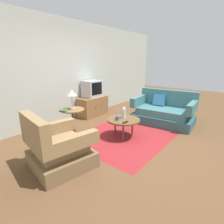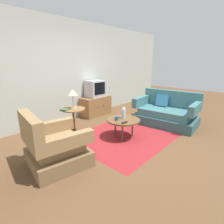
{
  "view_description": "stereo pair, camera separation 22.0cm",
  "coord_description": "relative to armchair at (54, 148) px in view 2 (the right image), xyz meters",
  "views": [
    {
      "loc": [
        -2.98,
        -1.89,
        1.64
      ],
      "look_at": [
        -0.08,
        0.44,
        0.55
      ],
      "focal_mm": 28.3,
      "sensor_mm": 36.0,
      "label": 1
    },
    {
      "loc": [
        -2.84,
        -2.06,
        1.64
      ],
      "look_at": [
        -0.08,
        0.44,
        0.55
      ],
      "focal_mm": 28.3,
      "sensor_mm": 36.0,
      "label": 2
    }
  ],
  "objects": [
    {
      "name": "back_wall",
      "position": [
        1.58,
        1.87,
        1.04
      ],
      "size": [
        9.0,
        0.12,
        2.7
      ],
      "primitive_type": "cube",
      "color": "#B2BCB2",
      "rests_on": "ground"
    },
    {
      "name": "side_table",
      "position": [
        1.02,
        0.88,
        0.12
      ],
      "size": [
        0.54,
        0.54,
        0.59
      ],
      "color": "olive",
      "rests_on": "ground"
    },
    {
      "name": "armchair",
      "position": [
        0.0,
        0.0,
        0.0
      ],
      "size": [
        1.01,
        1.0,
        0.9
      ],
      "rotation": [
        0.0,
        0.0,
        -1.74
      ],
      "color": "brown",
      "rests_on": "ground"
    },
    {
      "name": "couch",
      "position": [
        3.05,
        -0.43,
        -0.01
      ],
      "size": [
        1.05,
        1.63,
        0.86
      ],
      "rotation": [
        0.0,
        0.0,
        1.66
      ],
      "color": "#325C60",
      "rests_on": "ground"
    },
    {
      "name": "tv_remote_dark",
      "position": [
        1.42,
        -0.3,
        0.12
      ],
      "size": [
        0.15,
        0.05,
        0.02
      ],
      "rotation": [
        0.0,
        0.0,
        3.06
      ],
      "color": "black",
      "rests_on": "coffee_table"
    },
    {
      "name": "mug",
      "position": [
        1.45,
        -0.07,
        0.15
      ],
      "size": [
        0.12,
        0.07,
        0.08
      ],
      "color": "#335184",
      "rests_on": "coffee_table"
    },
    {
      "name": "table_lamp",
      "position": [
        1.02,
        0.87,
        0.64
      ],
      "size": [
        0.23,
        0.23,
        0.44
      ],
      "color": "#9E937A",
      "rests_on": "side_table"
    },
    {
      "name": "vase",
      "position": [
        1.65,
        -0.1,
        0.24
      ],
      "size": [
        0.08,
        0.08,
        0.28
      ],
      "color": "silver",
      "rests_on": "coffee_table"
    },
    {
      "name": "tv_stand",
      "position": [
        2.33,
        1.55,
        -0.02
      ],
      "size": [
        0.94,
        0.48,
        0.58
      ],
      "color": "olive",
      "rests_on": "ground"
    },
    {
      "name": "ground_plane",
      "position": [
        1.58,
        -0.33,
        -0.31
      ],
      "size": [
        16.0,
        16.0,
        0.0
      ],
      "primitive_type": "plane",
      "color": "brown"
    },
    {
      "name": "area_rug",
      "position": [
        1.59,
        -0.13,
        -0.3
      ],
      "size": [
        2.11,
        1.86,
        0.0
      ],
      "primitive_type": "cube",
      "color": "maroon",
      "rests_on": "ground"
    },
    {
      "name": "television",
      "position": [
        2.33,
        1.56,
        0.52
      ],
      "size": [
        0.52,
        0.43,
        0.49
      ],
      "color": "#B7B7BC",
      "rests_on": "tv_stand"
    },
    {
      "name": "book",
      "position": [
        0.82,
        0.91,
        0.3
      ],
      "size": [
        0.25,
        0.22,
        0.03
      ],
      "rotation": [
        0.0,
        0.0,
        0.44
      ],
      "color": "#3D663D",
      "rests_on": "side_table"
    },
    {
      "name": "coffee_table",
      "position": [
        1.59,
        -0.13,
        0.08
      ],
      "size": [
        0.72,
        0.72,
        0.42
      ],
      "color": "brown",
      "rests_on": "ground"
    }
  ]
}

